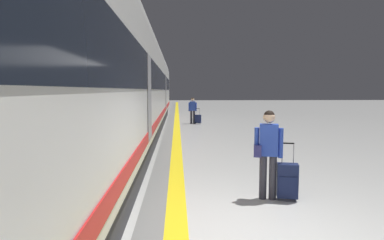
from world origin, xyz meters
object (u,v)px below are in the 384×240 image
at_px(high_speed_train, 123,79).
at_px(traveller_foreground, 268,148).
at_px(passenger_near, 193,108).
at_px(rolling_suitcase_foreground, 287,181).
at_px(suitcase_near, 198,119).

xyz_separation_m(high_speed_train, traveller_foreground, (3.83, -6.92, -1.52)).
height_order(traveller_foreground, passenger_near, traveller_foreground).
xyz_separation_m(rolling_suitcase_foreground, passenger_near, (-1.11, 13.89, 0.56)).
relative_size(high_speed_train, rolling_suitcase_foreground, 30.38).
bearing_deg(high_speed_train, suitcase_near, 62.98).
relative_size(high_speed_train, suitcase_near, 34.82).
bearing_deg(traveller_foreground, passenger_near, 93.09).
relative_size(traveller_foreground, passenger_near, 1.05).
height_order(high_speed_train, traveller_foreground, high_speed_train).
bearing_deg(passenger_near, rolling_suitcase_foreground, -85.43).
relative_size(high_speed_train, traveller_foreground, 19.55).
xyz_separation_m(traveller_foreground, passenger_near, (-0.75, 13.79, -0.04)).
bearing_deg(passenger_near, suitcase_near, -31.26).
bearing_deg(high_speed_train, passenger_near, 65.83).
height_order(high_speed_train, passenger_near, high_speed_train).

